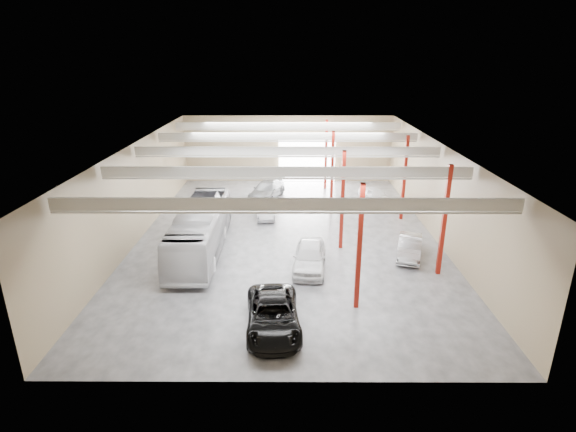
{
  "coord_description": "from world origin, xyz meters",
  "views": [
    {
      "loc": [
        0.18,
        -31.38,
        12.96
      ],
      "look_at": [
        0.06,
        -1.5,
        2.2
      ],
      "focal_mm": 28.0,
      "sensor_mm": 36.0,
      "label": 1
    }
  ],
  "objects_px": {
    "car_row_a": "(310,257)",
    "black_sedan": "(273,315)",
    "coach_bus": "(201,230)",
    "car_row_b": "(265,209)",
    "car_right_near": "(410,247)",
    "car_row_c": "(267,190)",
    "car_right_far": "(375,195)"
  },
  "relations": [
    {
      "from": "coach_bus",
      "to": "car_row_c",
      "type": "bearing_deg",
      "value": 71.88
    },
    {
      "from": "car_row_b",
      "to": "car_right_far",
      "type": "distance_m",
      "value": 10.67
    },
    {
      "from": "car_row_a",
      "to": "car_right_far",
      "type": "distance_m",
      "value": 15.21
    },
    {
      "from": "car_row_c",
      "to": "black_sedan",
      "type": "bearing_deg",
      "value": -68.56
    },
    {
      "from": "coach_bus",
      "to": "car_right_far",
      "type": "height_order",
      "value": "coach_bus"
    },
    {
      "from": "coach_bus",
      "to": "car_row_a",
      "type": "xyz_separation_m",
      "value": [
        7.39,
        -2.61,
        -0.79
      ]
    },
    {
      "from": "black_sedan",
      "to": "car_row_b",
      "type": "distance_m",
      "value": 16.63
    },
    {
      "from": "black_sedan",
      "to": "car_right_near",
      "type": "xyz_separation_m",
      "value": [
        8.94,
        8.56,
        -0.08
      ]
    },
    {
      "from": "coach_bus",
      "to": "car_row_b",
      "type": "xyz_separation_m",
      "value": [
        4.05,
        7.27,
        -0.95
      ]
    },
    {
      "from": "black_sedan",
      "to": "car_right_far",
      "type": "distance_m",
      "value": 22.18
    },
    {
      "from": "car_right_near",
      "to": "car_right_far",
      "type": "distance_m",
      "value": 11.84
    },
    {
      "from": "coach_bus",
      "to": "black_sedan",
      "type": "relative_size",
      "value": 2.1
    },
    {
      "from": "black_sedan",
      "to": "car_right_near",
      "type": "height_order",
      "value": "black_sedan"
    },
    {
      "from": "car_row_b",
      "to": "car_right_near",
      "type": "xyz_separation_m",
      "value": [
        10.19,
        -8.02,
        0.01
      ]
    },
    {
      "from": "car_row_a",
      "to": "coach_bus",
      "type": "bearing_deg",
      "value": 165.91
    },
    {
      "from": "car_row_a",
      "to": "car_right_far",
      "type": "xyz_separation_m",
      "value": [
        6.63,
        13.69,
        -0.14
      ]
    },
    {
      "from": "coach_bus",
      "to": "car_row_b",
      "type": "relative_size",
      "value": 2.81
    },
    {
      "from": "black_sedan",
      "to": "car_row_c",
      "type": "xyz_separation_m",
      "value": [
        -1.36,
        21.78,
        0.02
      ]
    },
    {
      "from": "coach_bus",
      "to": "black_sedan",
      "type": "bearing_deg",
      "value": -60.96
    },
    {
      "from": "car_row_a",
      "to": "black_sedan",
      "type": "bearing_deg",
      "value": -101.95
    },
    {
      "from": "coach_bus",
      "to": "car_row_a",
      "type": "distance_m",
      "value": 7.88
    },
    {
      "from": "car_row_c",
      "to": "car_row_a",
      "type": "bearing_deg",
      "value": -59.24
    },
    {
      "from": "car_right_near",
      "to": "car_right_far",
      "type": "relative_size",
      "value": 1.02
    },
    {
      "from": "car_row_c",
      "to": "car_right_far",
      "type": "bearing_deg",
      "value": 10.02
    },
    {
      "from": "coach_bus",
      "to": "car_right_near",
      "type": "bearing_deg",
      "value": -3.63
    },
    {
      "from": "car_right_near",
      "to": "car_right_far",
      "type": "height_order",
      "value": "car_right_far"
    },
    {
      "from": "black_sedan",
      "to": "car_right_near",
      "type": "bearing_deg",
      "value": 39.7
    },
    {
      "from": "car_row_a",
      "to": "car_row_c",
      "type": "bearing_deg",
      "value": 108.26
    },
    {
      "from": "car_row_c",
      "to": "car_right_far",
      "type": "height_order",
      "value": "car_row_c"
    },
    {
      "from": "car_row_b",
      "to": "car_right_far",
      "type": "height_order",
      "value": "car_right_far"
    },
    {
      "from": "car_row_b",
      "to": "car_row_c",
      "type": "relative_size",
      "value": 0.76
    },
    {
      "from": "car_row_c",
      "to": "car_right_near",
      "type": "relative_size",
      "value": 1.29
    }
  ]
}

